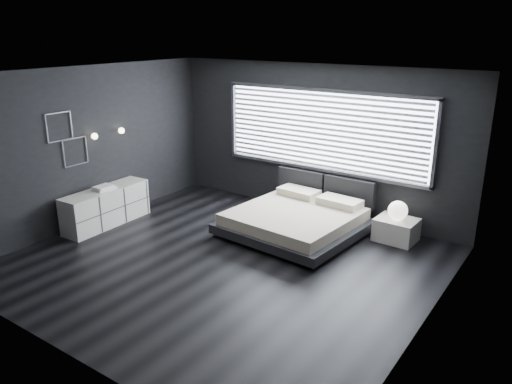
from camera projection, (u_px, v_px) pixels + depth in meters
The scene contains 12 objects.
room at pixel (222, 174), 7.16m from camera, with size 6.04×6.00×2.80m.
window at pixel (323, 131), 9.09m from camera, with size 4.14×0.09×1.52m.
headboard at pixel (325, 187), 9.31m from camera, with size 1.96×0.16×0.52m.
sconce_near at pixel (94, 136), 8.70m from camera, with size 0.18×0.11×0.11m.
sconce_far at pixel (121, 131), 9.17m from camera, with size 0.18×0.11×0.11m.
wall_art_upper at pixel (59, 127), 8.20m from camera, with size 0.01×0.48×0.48m.
wall_art_lower at pixel (76, 152), 8.55m from camera, with size 0.01×0.48×0.48m.
bed at pixel (296, 220), 8.58m from camera, with size 2.28×2.19×0.55m.
nightstand at pixel (396, 230), 8.34m from camera, with size 0.65×0.55×0.38m, color silver.
orb_lamp at pixel (398, 211), 8.20m from camera, with size 0.32×0.32×0.32m, color white.
dresser at pixel (106, 207), 8.97m from camera, with size 0.53×1.70×0.67m.
book_stack at pixel (104, 188), 8.83m from camera, with size 0.30×0.38×0.07m.
Camera 1 is at (4.33, -5.37, 3.41)m, focal length 35.00 mm.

